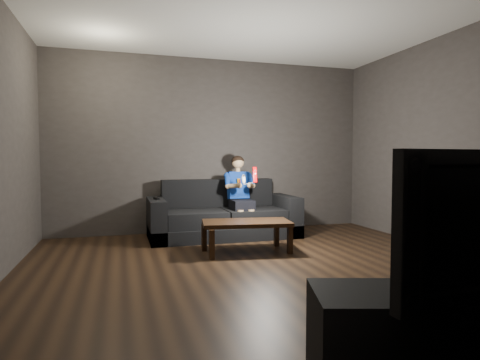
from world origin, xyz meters
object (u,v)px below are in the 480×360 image
object	(u,v)px
sofa	(223,218)
media_console	(473,348)
child	(240,189)
coffee_table	(246,225)

from	to	relation	value
sofa	media_console	size ratio (longest dim) A/B	1.45
sofa	child	bearing A→B (deg)	-13.16
child	media_console	world-z (taller)	child
media_console	coffee_table	bearing A→B (deg)	108.50
sofa	media_console	world-z (taller)	sofa
child	media_console	size ratio (longest dim) A/B	0.74
child	coffee_table	bearing A→B (deg)	-102.22
coffee_table	sofa	bearing A→B (deg)	91.60
child	media_console	xyz separation A→B (m)	(-0.12, -4.17, -0.44)
child	coffee_table	distance (m)	1.08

